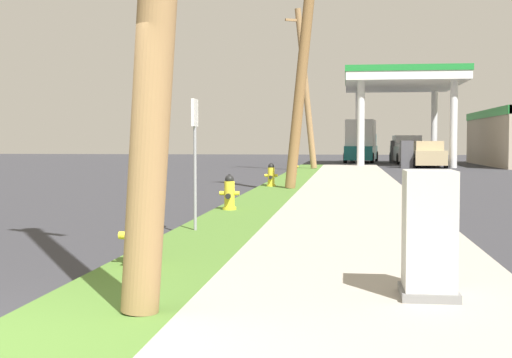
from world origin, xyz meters
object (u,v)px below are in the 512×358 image
Objects in this scene: utility_cabinet at (429,238)px; truck_silver_on_apron at (408,150)px; fire_hydrant_nearest at (136,238)px; fire_hydrant_fourth at (294,167)px; utility_pole_background at (306,88)px; truck_teal_at_forecourt at (361,142)px; utility_pole_midground at (304,51)px; car_tan_by_near_pump at (428,155)px; street_sign_post at (195,137)px; fire_hydrant_second at (229,194)px; fire_hydrant_third at (271,176)px.

utility_cabinet is 0.21× the size of truck_silver_on_apron.
fire_hydrant_nearest is 23.19m from fire_hydrant_fourth.
utility_pole_background is 16.81m from truck_teal_at_forecourt.
utility_pole_background reaches higher than truck_teal_at_forecourt.
utility_cabinet is at bearing -22.40° from fire_hydrant_nearest.
utility_pole_midground reaches higher than car_tan_by_near_pump.
street_sign_post is at bearing 90.33° from fire_hydrant_nearest.
fire_hydrant_nearest is 44.10m from truck_silver_on_apron.
truck_teal_at_forecourt reaches higher than fire_hydrant_second.
truck_silver_on_apron is at bearing 64.68° from utility_pole_background.
fire_hydrant_third is 0.35× the size of street_sign_post.
fire_hydrant_fourth is at bearing 89.57° from street_sign_post.
fire_hydrant_second is 3.72m from street_sign_post.
car_tan_by_near_pump is at bearing 61.60° from fire_hydrant_fourth.
fire_hydrant_third is at bearing 89.93° from fire_hydrant_nearest.
street_sign_post is at bearing 124.33° from utility_cabinet.
utility_pole_midground is 15.61m from utility_cabinet.
fire_hydrant_fourth is at bearing -118.40° from car_tan_by_near_pump.
utility_pole_background is 3.93× the size of street_sign_post.
fire_hydrant_third is 15.61m from utility_pole_background.
utility_pole_background is 1.27× the size of truck_teal_at_forecourt.
fire_hydrant_nearest is 1.00× the size of fire_hydrant_fourth.
utility_pole_background is 10.15m from car_tan_by_near_pump.
fire_hydrant_fourth is at bearing -107.85° from truck_silver_on_apron.
fire_hydrant_third is (0.05, 7.98, 0.00)m from fire_hydrant_second.
truck_teal_at_forecourt is at bearing 85.68° from fire_hydrant_nearest.
fire_hydrant_third is at bearing -96.32° from truck_teal_at_forecourt.
car_tan_by_near_pump is 0.69× the size of truck_teal_at_forecourt.
car_tan_by_near_pump is (7.24, 21.50, 0.28)m from fire_hydrant_third.
fire_hydrant_second is at bearing -99.57° from utility_pole_midground.
fire_hydrant_second is at bearing -90.72° from utility_pole_background.
utility_pole_midground is (1.10, -1.13, 3.82)m from fire_hydrant_third.
truck_teal_at_forecourt is at bearing 85.32° from street_sign_post.
fire_hydrant_nearest is 3.57m from street_sign_post.
utility_cabinet is 47.54m from truck_teal_at_forecourt.
truck_silver_on_apron is (6.44, 13.61, -3.45)m from utility_pole_background.
truck_silver_on_apron is (3.52, 44.90, 0.25)m from utility_cabinet.
fire_hydrant_nearest is at bearing -98.73° from truck_silver_on_apron.
street_sign_post is 40.79m from truck_silver_on_apron.
utility_pole_background is at bearing 89.41° from street_sign_post.
fire_hydrant_fourth is 0.35× the size of street_sign_post.
truck_teal_at_forecourt reaches higher than truck_silver_on_apron.
fire_hydrant_nearest is 14.87m from fire_hydrant_third.
utility_cabinet is at bearing -55.67° from street_sign_post.
utility_cabinet is 37.90m from car_tan_by_near_pump.
fire_hydrant_fourth is (0.13, 23.19, 0.00)m from fire_hydrant_nearest.
truck_teal_at_forecourt reaches higher than car_tan_by_near_pump.
fire_hydrant_fourth is 0.09× the size of utility_pole_background.
fire_hydrant_nearest is at bearing -94.32° from truck_teal_at_forecourt.
street_sign_post reaches higher than utility_cabinet.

